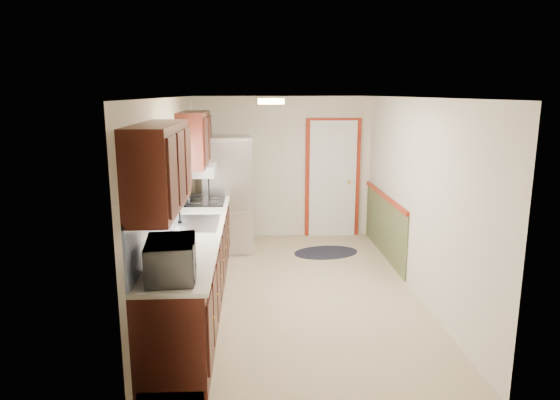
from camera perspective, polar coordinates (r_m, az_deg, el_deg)
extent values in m
cube|color=tan|center=(6.44, 1.71, -10.25)|extent=(3.20, 5.20, 0.12)
cube|color=white|center=(5.96, 1.86, 11.63)|extent=(3.20, 5.20, 0.12)
cube|color=beige|center=(8.54, 0.36, 3.72)|extent=(3.20, 0.10, 2.40)
cube|color=beige|center=(3.69, 5.10, -7.78)|extent=(3.20, 0.10, 2.40)
cube|color=beige|center=(6.14, -12.30, 0.09)|extent=(0.10, 5.20, 2.40)
cube|color=beige|center=(6.39, 15.31, 0.40)|extent=(0.10, 5.20, 2.40)
cube|color=black|center=(6.02, -9.58, -7.47)|extent=(0.60, 4.00, 0.90)
cube|color=silver|center=(5.88, -9.59, -3.15)|extent=(0.63, 4.00, 0.04)
cube|color=#567CD2|center=(5.85, -12.64, -0.38)|extent=(0.02, 4.00, 0.55)
cube|color=black|center=(4.45, -13.63, 3.68)|extent=(0.35, 1.40, 0.75)
cube|color=black|center=(7.11, -9.74, 6.91)|extent=(0.35, 1.20, 0.75)
cube|color=white|center=(5.87, -12.64, 3.69)|extent=(0.02, 1.00, 0.90)
cube|color=#C04124|center=(5.83, -12.36, 7.11)|extent=(0.05, 1.12, 0.24)
cube|color=#B7B7BC|center=(5.97, -9.54, -2.67)|extent=(0.52, 0.82, 0.02)
cube|color=white|center=(7.21, -9.17, 3.39)|extent=(0.45, 0.60, 0.15)
cube|color=maroon|center=(8.64, 6.01, 2.40)|extent=(0.94, 0.05, 2.08)
cube|color=white|center=(8.61, 6.04, 2.37)|extent=(0.80, 0.04, 2.00)
cube|color=#4B5530|center=(7.81, 11.84, -2.97)|extent=(0.02, 2.30, 0.90)
cube|color=maroon|center=(7.70, 11.90, 0.41)|extent=(0.04, 2.30, 0.06)
cylinder|color=#FFD88C|center=(5.74, -1.01, 11.21)|extent=(0.30, 0.30, 0.06)
imported|color=white|center=(4.25, -12.34, -6.17)|extent=(0.39, 0.62, 0.40)
cube|color=#B7B7BC|center=(7.85, -6.04, 0.69)|extent=(0.80, 0.75, 1.80)
cylinder|color=black|center=(7.50, -8.08, -0.60)|extent=(0.02, 0.02, 1.26)
ellipsoid|color=black|center=(7.89, 5.27, -5.98)|extent=(1.12, 0.83, 0.01)
cube|color=black|center=(7.12, -8.50, -0.16)|extent=(0.53, 0.64, 0.02)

